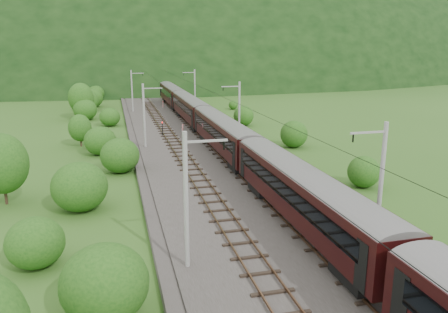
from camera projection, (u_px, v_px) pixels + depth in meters
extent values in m
plane|color=#2D541A|center=(286.00, 258.00, 27.03)|extent=(600.00, 600.00, 0.00)
cube|color=#38332D|center=(241.00, 202.00, 36.39)|extent=(14.00, 220.00, 0.30)
cube|color=brown|center=(204.00, 201.00, 35.56)|extent=(0.08, 220.00, 0.15)
cube|color=brown|center=(221.00, 200.00, 35.90)|extent=(0.08, 220.00, 0.15)
cube|color=black|center=(213.00, 202.00, 35.76)|extent=(2.40, 220.00, 0.12)
cube|color=brown|center=(260.00, 196.00, 36.70)|extent=(0.08, 220.00, 0.15)
cube|color=brown|center=(276.00, 195.00, 37.05)|extent=(0.08, 220.00, 0.15)
cube|color=black|center=(268.00, 197.00, 36.91)|extent=(2.40, 220.00, 0.12)
cylinder|color=gray|center=(186.00, 201.00, 24.49)|extent=(0.28, 0.28, 8.00)
cube|color=gray|center=(206.00, 141.00, 23.95)|extent=(2.40, 0.12, 0.12)
cylinder|color=black|center=(224.00, 145.00, 24.26)|extent=(0.10, 0.10, 0.50)
cylinder|color=gray|center=(144.00, 116.00, 54.56)|extent=(0.28, 0.28, 8.00)
cube|color=gray|center=(153.00, 88.00, 54.01)|extent=(2.40, 0.12, 0.12)
cylinder|color=black|center=(161.00, 90.00, 54.33)|extent=(0.10, 0.10, 0.50)
cylinder|color=gray|center=(132.00, 91.00, 84.63)|extent=(0.28, 0.28, 8.00)
cube|color=gray|center=(137.00, 73.00, 84.08)|extent=(2.40, 0.12, 0.12)
cylinder|color=black|center=(143.00, 75.00, 84.39)|extent=(0.10, 0.10, 0.50)
cylinder|color=gray|center=(126.00, 79.00, 114.70)|extent=(0.28, 0.28, 8.00)
cube|color=gray|center=(130.00, 66.00, 114.15)|extent=(2.40, 0.12, 0.12)
cylinder|color=black|center=(134.00, 67.00, 114.46)|extent=(0.10, 0.10, 0.50)
cylinder|color=gray|center=(123.00, 72.00, 144.77)|extent=(0.28, 0.28, 8.00)
cube|color=gray|center=(126.00, 62.00, 144.22)|extent=(2.40, 0.12, 0.12)
cylinder|color=black|center=(129.00, 63.00, 144.53)|extent=(0.10, 0.10, 0.50)
cylinder|color=gray|center=(381.00, 185.00, 27.45)|extent=(0.28, 0.28, 8.00)
cube|color=gray|center=(368.00, 132.00, 26.33)|extent=(2.40, 0.12, 0.12)
cylinder|color=black|center=(353.00, 138.00, 26.16)|extent=(0.10, 0.10, 0.50)
cylinder|color=gray|center=(239.00, 112.00, 57.52)|extent=(0.28, 0.28, 8.00)
cube|color=gray|center=(231.00, 86.00, 56.40)|extent=(2.40, 0.12, 0.12)
cylinder|color=black|center=(223.00, 89.00, 56.23)|extent=(0.10, 0.10, 0.50)
cylinder|color=gray|center=(195.00, 90.00, 87.59)|extent=(0.28, 0.28, 8.00)
cube|color=gray|center=(189.00, 72.00, 86.47)|extent=(2.40, 0.12, 0.12)
cylinder|color=black|center=(184.00, 74.00, 86.30)|extent=(0.10, 0.10, 0.50)
cylinder|color=gray|center=(173.00, 78.00, 117.65)|extent=(0.28, 0.28, 8.00)
cube|color=gray|center=(168.00, 66.00, 116.53)|extent=(2.40, 0.12, 0.12)
cylinder|color=black|center=(165.00, 67.00, 116.37)|extent=(0.10, 0.10, 0.50)
cylinder|color=gray|center=(160.00, 72.00, 147.72)|extent=(0.28, 0.28, 8.00)
cube|color=gray|center=(156.00, 62.00, 146.60)|extent=(2.40, 0.12, 0.12)
cylinder|color=black|center=(153.00, 63.00, 146.44)|extent=(0.10, 0.10, 0.50)
cylinder|color=black|center=(212.00, 121.00, 34.11)|extent=(0.03, 198.00, 0.03)
cylinder|color=black|center=(270.00, 118.00, 35.25)|extent=(0.03, 198.00, 0.03)
ellipsoid|color=black|center=(128.00, 67.00, 271.33)|extent=(504.00, 360.00, 244.00)
cube|color=black|center=(303.00, 194.00, 29.88)|extent=(2.85, 21.62, 2.95)
cylinder|color=slate|center=(304.00, 175.00, 29.55)|extent=(2.85, 21.51, 2.85)
cube|color=black|center=(283.00, 191.00, 29.45)|extent=(0.05, 19.02, 1.13)
cube|color=black|center=(323.00, 187.00, 30.14)|extent=(0.05, 19.02, 1.13)
cube|color=black|center=(360.00, 273.00, 23.24)|extent=(2.16, 3.14, 0.88)
cube|color=black|center=(265.00, 187.00, 37.46)|extent=(2.16, 3.14, 0.88)
cube|color=black|center=(223.00, 133.00, 50.89)|extent=(2.85, 21.62, 2.95)
cylinder|color=slate|center=(223.00, 122.00, 50.57)|extent=(2.85, 21.51, 2.85)
cube|color=black|center=(211.00, 131.00, 50.46)|extent=(0.05, 19.02, 1.13)
cube|color=black|center=(235.00, 129.00, 51.15)|extent=(0.05, 19.02, 1.13)
cube|color=black|center=(241.00, 165.00, 44.26)|extent=(2.16, 3.14, 0.88)
cube|color=black|center=(210.00, 136.00, 58.47)|extent=(2.16, 3.14, 0.88)
cube|color=black|center=(190.00, 108.00, 71.91)|extent=(2.85, 21.62, 2.95)
cylinder|color=slate|center=(190.00, 100.00, 71.59)|extent=(2.85, 21.51, 2.85)
cube|color=black|center=(181.00, 106.00, 71.48)|extent=(0.05, 19.02, 1.13)
cube|color=black|center=(199.00, 105.00, 72.17)|extent=(0.05, 19.02, 1.13)
cube|color=black|center=(199.00, 127.00, 65.27)|extent=(2.16, 3.14, 0.88)
cube|color=black|center=(183.00, 113.00, 79.49)|extent=(2.16, 3.14, 0.88)
cube|color=black|center=(172.00, 94.00, 92.93)|extent=(2.85, 21.62, 2.95)
cylinder|color=slate|center=(172.00, 87.00, 92.60)|extent=(2.85, 21.51, 2.85)
cube|color=black|center=(165.00, 92.00, 92.50)|extent=(0.05, 19.02, 1.13)
cube|color=black|center=(179.00, 92.00, 93.19)|extent=(0.05, 19.02, 1.13)
cube|color=black|center=(177.00, 107.00, 86.29)|extent=(2.16, 3.14, 0.88)
cube|color=black|center=(168.00, 99.00, 100.51)|extent=(2.16, 3.14, 0.88)
cube|color=#144CA0|center=(157.00, 82.00, 122.26)|extent=(2.85, 17.69, 2.95)
cylinder|color=slate|center=(157.00, 78.00, 121.93)|extent=(2.85, 17.60, 2.85)
cube|color=black|center=(152.00, 81.00, 121.82)|extent=(0.05, 15.57, 1.13)
cube|color=black|center=(162.00, 81.00, 122.51)|extent=(0.05, 15.57, 1.13)
cube|color=black|center=(160.00, 91.00, 116.91)|extent=(2.16, 3.14, 0.88)
cube|color=black|center=(155.00, 87.00, 128.54)|extent=(2.16, 3.14, 0.88)
cube|color=yellow|center=(154.00, 81.00, 130.43)|extent=(2.91, 0.50, 2.65)
cube|color=yellow|center=(161.00, 86.00, 114.18)|extent=(2.91, 0.50, 2.65)
cube|color=black|center=(156.00, 74.00, 124.58)|extent=(0.08, 1.60, 0.88)
cylinder|color=red|center=(183.00, 130.00, 62.03)|extent=(0.18, 0.18, 1.72)
cylinder|color=red|center=(163.00, 104.00, 91.39)|extent=(0.15, 0.15, 1.45)
cylinder|color=black|center=(162.00, 129.00, 62.78)|extent=(0.13, 0.13, 1.80)
sphere|color=red|center=(162.00, 122.00, 62.54)|extent=(0.22, 0.22, 0.22)
ellipsoid|color=#1B4913|center=(105.00, 283.00, 20.57)|extent=(4.21, 4.21, 3.79)
ellipsoid|color=#1B4913|center=(35.00, 243.00, 25.65)|extent=(3.40, 3.40, 3.06)
ellipsoid|color=#1B4913|center=(80.00, 187.00, 34.44)|extent=(4.40, 4.40, 3.96)
ellipsoid|color=#1B4913|center=(120.00, 156.00, 44.97)|extent=(4.02, 4.02, 3.62)
ellipsoid|color=#1B4913|center=(100.00, 141.00, 52.38)|extent=(3.82, 3.82, 3.44)
ellipsoid|color=#1B4913|center=(104.00, 133.00, 61.60)|extent=(1.96, 1.96, 1.76)
ellipsoid|color=#1B4913|center=(110.00, 117.00, 71.34)|extent=(3.37, 3.37, 3.03)
ellipsoid|color=#1B4913|center=(85.00, 110.00, 77.10)|extent=(4.14, 4.14, 3.72)
ellipsoid|color=#1B4913|center=(87.00, 101.00, 88.17)|extent=(4.58, 4.58, 4.12)
ellipsoid|color=#1B4913|center=(93.00, 98.00, 93.50)|extent=(4.36, 4.36, 3.93)
ellipsoid|color=#1B4913|center=(96.00, 93.00, 105.43)|extent=(3.92, 3.92, 3.53)
ellipsoid|color=#1B4913|center=(108.00, 92.00, 113.32)|extent=(2.48, 2.48, 2.23)
cylinder|color=black|center=(5.00, 185.00, 35.91)|extent=(0.24, 0.24, 3.26)
ellipsoid|color=#1B4913|center=(2.00, 164.00, 35.45)|extent=(4.19, 4.19, 5.03)
cylinder|color=black|center=(81.00, 138.00, 56.94)|extent=(0.24, 0.24, 2.30)
ellipsoid|color=#1B4913|center=(80.00, 128.00, 56.62)|extent=(2.96, 2.96, 3.55)
cylinder|color=black|center=(82.00, 109.00, 78.56)|extent=(0.24, 0.24, 3.50)
ellipsoid|color=#1B4913|center=(81.00, 98.00, 78.07)|extent=(4.50, 4.50, 5.40)
ellipsoid|color=#1B4913|center=(364.00, 173.00, 40.35)|extent=(2.98, 2.98, 2.68)
ellipsoid|color=#1B4913|center=(294.00, 135.00, 56.25)|extent=(3.52, 3.52, 3.16)
ellipsoid|color=#1B4913|center=(244.00, 117.00, 71.67)|extent=(3.31, 3.31, 2.98)
ellipsoid|color=#1B4913|center=(233.00, 105.00, 90.42)|extent=(1.86, 1.86, 1.67)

